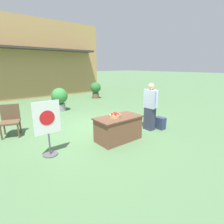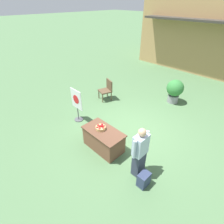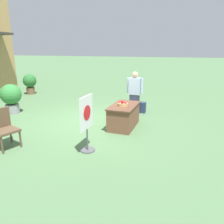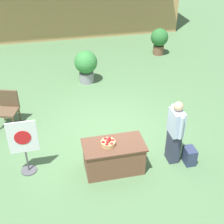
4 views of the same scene
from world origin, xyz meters
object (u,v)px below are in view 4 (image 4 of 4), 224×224
(patio_chair, at_px, (8,107))
(potted_plant_near_left, at_px, (86,64))
(backpack, at_px, (189,156))
(display_table, at_px, (114,157))
(apple_basket, at_px, (108,143))
(potted_plant_near_right, at_px, (159,39))
(poster_board, at_px, (24,145))
(person_visitor, at_px, (175,132))

(patio_chair, relative_size, potted_plant_near_left, 0.87)
(backpack, xyz_separation_m, patio_chair, (-4.24, 2.64, 0.34))
(display_table, distance_m, apple_basket, 0.44)
(potted_plant_near_left, bearing_deg, backpack, -69.67)
(patio_chair, relative_size, potted_plant_near_right, 0.91)
(apple_basket, distance_m, poster_board, 1.85)
(apple_basket, distance_m, patio_chair, 3.37)
(backpack, relative_size, poster_board, 0.30)
(person_visitor, relative_size, patio_chair, 1.63)
(apple_basket, xyz_separation_m, backpack, (1.93, -0.20, -0.58))
(person_visitor, xyz_separation_m, potted_plant_near_left, (-1.39, 4.51, -0.17))
(patio_chair, distance_m, potted_plant_near_right, 7.02)
(person_visitor, distance_m, potted_plant_near_right, 6.65)
(display_table, height_order, potted_plant_near_left, potted_plant_near_left)
(potted_plant_near_right, bearing_deg, poster_board, -131.51)
(backpack, bearing_deg, patio_chair, 148.11)
(display_table, xyz_separation_m, potted_plant_near_right, (3.38, 6.37, 0.28))
(potted_plant_near_right, bearing_deg, apple_basket, -118.85)
(potted_plant_near_right, bearing_deg, display_table, -117.97)
(person_visitor, bearing_deg, potted_plant_near_left, -73.29)
(backpack, distance_m, potted_plant_near_left, 5.05)
(patio_chair, distance_m, potted_plant_near_left, 3.25)
(backpack, bearing_deg, display_table, 173.97)
(poster_board, bearing_deg, potted_plant_near_right, 138.42)
(poster_board, height_order, potted_plant_near_left, poster_board)
(person_visitor, distance_m, poster_board, 3.41)
(person_visitor, relative_size, poster_board, 1.17)
(person_visitor, bearing_deg, apple_basket, -0.20)
(patio_chair, height_order, potted_plant_near_left, potted_plant_near_left)
(display_table, xyz_separation_m, backpack, (1.80, -0.19, -0.16))
(person_visitor, distance_m, potted_plant_near_left, 4.73)
(apple_basket, xyz_separation_m, potted_plant_near_left, (0.18, 4.52, -0.13))
(poster_board, relative_size, potted_plant_near_right, 1.27)
(apple_basket, relative_size, potted_plant_near_left, 0.28)
(backpack, relative_size, potted_plant_near_left, 0.37)
(display_table, distance_m, backpack, 1.82)
(apple_basket, distance_m, backpack, 2.02)
(display_table, xyz_separation_m, person_visitor, (1.45, 0.01, 0.46))
(person_visitor, height_order, patio_chair, person_visitor)
(person_visitor, height_order, poster_board, person_visitor)
(potted_plant_near_left, bearing_deg, potted_plant_near_right, 29.03)
(potted_plant_near_left, bearing_deg, person_visitor, -72.87)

